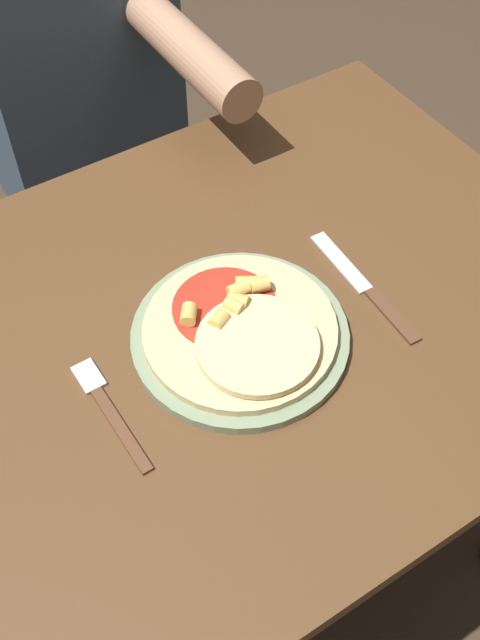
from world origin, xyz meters
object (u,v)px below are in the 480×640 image
at_px(dining_table, 202,390).
at_px(knife, 366,288).
at_px(plate, 240,336).
at_px(person_diner, 80,91).
at_px(pizza, 242,330).
at_px(fork, 107,407).

height_order(dining_table, knife, knife).
bearing_deg(plate, person_diner, 83.14).
distance_m(pizza, person_diner, 0.70).
xyz_separation_m(plate, person_diner, (0.08, 0.68, -0.07)).
bearing_deg(knife, pizza, 175.45).
relative_size(plate, fork, 1.57).
xyz_separation_m(plate, pizza, (0.00, -0.00, 0.02)).
bearing_deg(knife, plate, 174.18).
bearing_deg(person_diner, plate, -96.86).
bearing_deg(pizza, plate, 99.43).
bearing_deg(pizza, dining_table, 136.54).
xyz_separation_m(dining_table, pizza, (0.04, -0.04, 0.16)).
bearing_deg(knife, person_diner, 98.55).
bearing_deg(pizza, fork, 179.17).
bearing_deg(plate, dining_table, 139.25).
bearing_deg(fork, person_diner, 68.48).
bearing_deg(pizza, knife, -4.55).
distance_m(dining_table, fork, 0.20).
height_order(pizza, person_diner, person_diner).
relative_size(fork, person_diner, 0.14).
height_order(fork, knife, same).
bearing_deg(knife, dining_table, 166.48).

